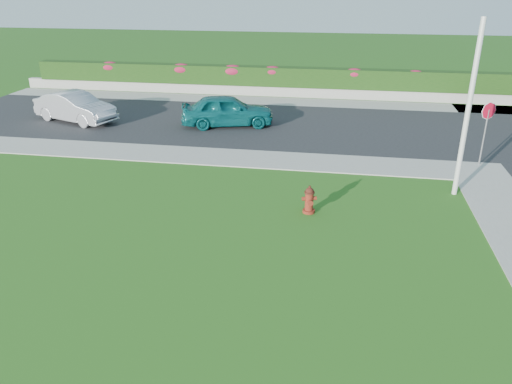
% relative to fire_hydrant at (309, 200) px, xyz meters
% --- Properties ---
extents(ground, '(120.00, 120.00, 0.00)m').
position_rel_fire_hydrant_xyz_m(ground, '(-1.15, -4.54, -0.41)').
color(ground, black).
rests_on(ground, ground).
extents(street_far, '(26.00, 8.00, 0.04)m').
position_rel_fire_hydrant_xyz_m(street_far, '(-6.15, 9.46, -0.39)').
color(street_far, black).
rests_on(street_far, ground).
extents(sidewalk_far, '(24.00, 2.00, 0.04)m').
position_rel_fire_hydrant_xyz_m(sidewalk_far, '(-7.15, 4.46, -0.39)').
color(sidewalk_far, gray).
rests_on(sidewalk_far, ground).
extents(curb_corner, '(2.00, 2.00, 0.04)m').
position_rel_fire_hydrant_xyz_m(curb_corner, '(5.85, 4.46, -0.39)').
color(curb_corner, gray).
rests_on(curb_corner, ground).
extents(sidewalk_beyond, '(34.00, 2.00, 0.04)m').
position_rel_fire_hydrant_xyz_m(sidewalk_beyond, '(-2.15, 14.46, -0.39)').
color(sidewalk_beyond, gray).
rests_on(sidewalk_beyond, ground).
extents(retaining_wall, '(34.00, 0.40, 0.60)m').
position_rel_fire_hydrant_xyz_m(retaining_wall, '(-2.15, 15.96, -0.11)').
color(retaining_wall, gray).
rests_on(retaining_wall, ground).
extents(hedge, '(32.00, 0.90, 1.10)m').
position_rel_fire_hydrant_xyz_m(hedge, '(-2.15, 16.06, 0.74)').
color(hedge, black).
rests_on(hedge, retaining_wall).
extents(fire_hydrant, '(0.45, 0.43, 0.86)m').
position_rel_fire_hydrant_xyz_m(fire_hydrant, '(0.00, 0.00, 0.00)').
color(fire_hydrant, '#581D0D').
rests_on(fire_hydrant, ground).
extents(sedan_teal, '(4.62, 2.86, 1.47)m').
position_rel_fire_hydrant_xyz_m(sedan_teal, '(-4.51, 8.92, 0.36)').
color(sedan_teal, '#0C595C').
rests_on(sedan_teal, street_far).
extents(sedan_silver, '(4.54, 2.87, 1.41)m').
position_rel_fire_hydrant_xyz_m(sedan_silver, '(-11.97, 8.43, 0.34)').
color(sedan_silver, '#AAACB2').
rests_on(sedan_silver, street_far).
extents(utility_pole, '(0.16, 0.16, 5.48)m').
position_rel_fire_hydrant_xyz_m(utility_pole, '(4.58, 2.22, 2.33)').
color(utility_pole, silver).
rests_on(utility_pole, ground).
extents(stop_sign, '(0.57, 0.36, 2.42)m').
position_rel_fire_hydrant_xyz_m(stop_sign, '(6.02, 5.24, 1.37)').
color(stop_sign, slate).
rests_on(stop_sign, ground).
extents(flower_clump_a, '(1.26, 0.81, 0.63)m').
position_rel_fire_hydrant_xyz_m(flower_clump_a, '(-13.55, 15.96, 1.04)').
color(flower_clump_a, '#B71F37').
rests_on(flower_clump_a, hedge).
extents(flower_clump_b, '(1.31, 0.84, 0.65)m').
position_rel_fire_hydrant_xyz_m(flower_clump_b, '(-8.94, 15.96, 1.03)').
color(flower_clump_b, '#B71F37').
rests_on(flower_clump_b, hedge).
extents(flower_clump_c, '(1.34, 0.86, 0.67)m').
position_rel_fire_hydrant_xyz_m(flower_clump_c, '(-5.75, 15.96, 1.02)').
color(flower_clump_c, '#B71F37').
rests_on(flower_clump_c, hedge).
extents(flower_clump_d, '(1.21, 0.78, 0.60)m').
position_rel_fire_hydrant_xyz_m(flower_clump_d, '(-3.36, 15.96, 1.05)').
color(flower_clump_d, '#B71F37').
rests_on(flower_clump_d, hedge).
extents(flower_clump_e, '(1.19, 0.77, 0.60)m').
position_rel_fire_hydrant_xyz_m(flower_clump_e, '(1.39, 15.96, 1.05)').
color(flower_clump_e, '#B71F37').
rests_on(flower_clump_e, hedge).
extents(flower_clump_f, '(1.02, 0.66, 0.51)m').
position_rel_fire_hydrant_xyz_m(flower_clump_f, '(4.79, 15.96, 1.09)').
color(flower_clump_f, '#B71F37').
rests_on(flower_clump_f, hedge).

